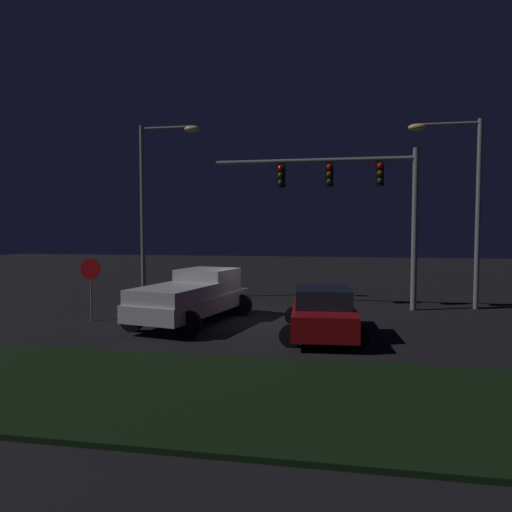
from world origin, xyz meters
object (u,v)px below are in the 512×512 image
traffic_signal_gantry (353,189)px  stop_sign (91,277)px  street_lamp_left (154,190)px  street_lamp_right (463,189)px  pickup_truck (194,294)px  car_sedan (323,312)px

traffic_signal_gantry → stop_sign: 10.73m
street_lamp_left → stop_sign: 6.39m
traffic_signal_gantry → street_lamp_right: 4.46m
street_lamp_right → traffic_signal_gantry: bearing=-170.2°
traffic_signal_gantry → street_lamp_right: (4.39, 0.76, 0.01)m
pickup_truck → street_lamp_left: street_lamp_left is taller
street_lamp_left → stop_sign: bearing=-92.5°
street_lamp_right → stop_sign: street_lamp_right is taller
pickup_truck → car_sedan: pickup_truck is taller
pickup_truck → car_sedan: 4.77m
car_sedan → stop_sign: (-8.24, 0.99, 0.82)m
car_sedan → stop_sign: 8.33m
street_lamp_left → street_lamp_right: bearing=-0.9°
pickup_truck → car_sedan: (4.55, -1.41, -0.26)m
pickup_truck → stop_sign: (-3.69, -0.42, 0.56)m
car_sedan → street_lamp_left: (-8.00, 6.31, 4.36)m
pickup_truck → traffic_signal_gantry: bearing=-42.4°
car_sedan → traffic_signal_gantry: traffic_signal_gantry is taller
street_lamp_left → street_lamp_right: 13.37m
stop_sign → pickup_truck: bearing=6.5°
traffic_signal_gantry → street_lamp_left: (-8.98, 0.96, 0.20)m
car_sedan → street_lamp_left: bearing=47.9°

